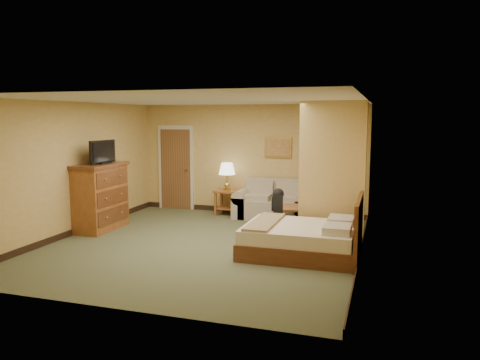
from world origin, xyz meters
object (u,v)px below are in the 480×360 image
at_px(loveseat, 273,206).
at_px(dresser, 100,196).
at_px(coffee_table, 291,213).
at_px(bed, 304,239).

xyz_separation_m(loveseat, dresser, (-3.14, -2.13, 0.40)).
height_order(coffee_table, dresser, dresser).
relative_size(coffee_table, dresser, 0.65).
relative_size(dresser, bed, 0.71).
bearing_deg(bed, dresser, 172.81).
height_order(loveseat, bed, bed).
xyz_separation_m(coffee_table, dresser, (-3.73, -1.24, 0.36)).
height_order(loveseat, dresser, dresser).
bearing_deg(bed, loveseat, 113.41).
height_order(coffee_table, bed, bed).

